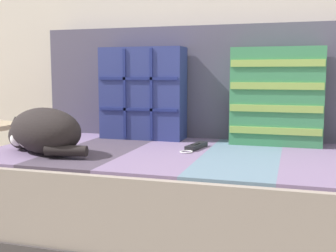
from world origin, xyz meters
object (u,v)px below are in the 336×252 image
at_px(sleeping_cat, 42,132).
at_px(game_remote_near, 196,147).
at_px(couch, 206,209).
at_px(throw_pillow_quilted, 143,93).
at_px(throw_pillow_striped, 276,96).

distance_m(sleeping_cat, game_remote_near, 0.58).
height_order(couch, throw_pillow_quilted, throw_pillow_quilted).
bearing_deg(sleeping_cat, couch, 20.43).
height_order(couch, sleeping_cat, sleeping_cat).
bearing_deg(couch, game_remote_near, 142.15).
xyz_separation_m(throw_pillow_striped, game_remote_near, (-0.29, -0.20, -0.19)).
bearing_deg(throw_pillow_striped, couch, -135.58).
distance_m(couch, throw_pillow_striped, 0.54).
height_order(sleeping_cat, game_remote_near, sleeping_cat).
height_order(throw_pillow_quilted, sleeping_cat, throw_pillow_quilted).
height_order(throw_pillow_quilted, throw_pillow_striped, throw_pillow_quilted).
bearing_deg(game_remote_near, sleeping_cat, -154.14).
height_order(couch, throw_pillow_striped, throw_pillow_striped).
relative_size(throw_pillow_quilted, throw_pillow_striped, 1.02).
height_order(couch, game_remote_near, game_remote_near).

